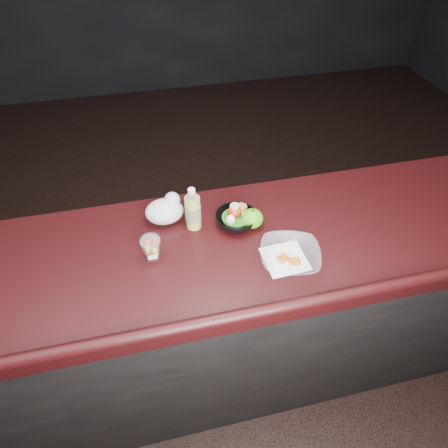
{
  "coord_description": "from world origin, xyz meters",
  "views": [
    {
      "loc": [
        -0.18,
        -0.78,
        2.19
      ],
      "look_at": [
        0.08,
        0.33,
        1.1
      ],
      "focal_mm": 32.0,
      "sensor_mm": 36.0,
      "label": 1
    }
  ],
  "objects_px": {
    "takeout_bowl": "(290,256)",
    "snack_bowl": "(236,219)",
    "green_apple": "(252,219)",
    "lemonade_bottle": "(193,211)",
    "fruit_cup": "(151,247)"
  },
  "relations": [
    {
      "from": "takeout_bowl",
      "to": "snack_bowl",
      "type": "bearing_deg",
      "value": 121.13
    },
    {
      "from": "snack_bowl",
      "to": "lemonade_bottle",
      "type": "bearing_deg",
      "value": 170.51
    },
    {
      "from": "green_apple",
      "to": "takeout_bowl",
      "type": "relative_size",
      "value": 0.33
    },
    {
      "from": "green_apple",
      "to": "takeout_bowl",
      "type": "xyz_separation_m",
      "value": [
        0.09,
        -0.22,
        -0.01
      ]
    },
    {
      "from": "fruit_cup",
      "to": "green_apple",
      "type": "xyz_separation_m",
      "value": [
        0.43,
        0.08,
        -0.02
      ]
    },
    {
      "from": "lemonade_bottle",
      "to": "green_apple",
      "type": "height_order",
      "value": "lemonade_bottle"
    },
    {
      "from": "green_apple",
      "to": "takeout_bowl",
      "type": "distance_m",
      "value": 0.24
    },
    {
      "from": "green_apple",
      "to": "takeout_bowl",
      "type": "bearing_deg",
      "value": -68.93
    },
    {
      "from": "snack_bowl",
      "to": "takeout_bowl",
      "type": "bearing_deg",
      "value": -58.87
    },
    {
      "from": "lemonade_bottle",
      "to": "green_apple",
      "type": "xyz_separation_m",
      "value": [
        0.24,
        -0.05,
        -0.04
      ]
    },
    {
      "from": "fruit_cup",
      "to": "takeout_bowl",
      "type": "xyz_separation_m",
      "value": [
        0.51,
        -0.14,
        -0.03
      ]
    },
    {
      "from": "fruit_cup",
      "to": "snack_bowl",
      "type": "bearing_deg",
      "value": 16.26
    },
    {
      "from": "fruit_cup",
      "to": "lemonade_bottle",
      "type": "bearing_deg",
      "value": 35.75
    },
    {
      "from": "lemonade_bottle",
      "to": "takeout_bowl",
      "type": "xyz_separation_m",
      "value": [
        0.32,
        -0.28,
        -0.05
      ]
    },
    {
      "from": "takeout_bowl",
      "to": "green_apple",
      "type": "bearing_deg",
      "value": 111.07
    }
  ]
}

